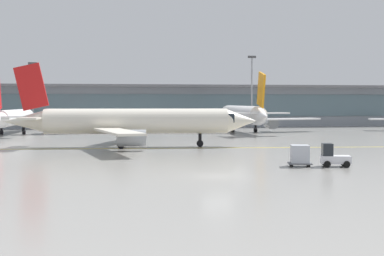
{
  "coord_description": "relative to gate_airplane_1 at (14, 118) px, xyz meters",
  "views": [
    {
      "loc": [
        -8.98,
        -43.11,
        5.9
      ],
      "look_at": [
        0.63,
        16.98,
        3.0
      ],
      "focal_mm": 52.63,
      "sensor_mm": 36.0,
      "label": 1
    }
  ],
  "objects": [
    {
      "name": "gate_airplane_1",
      "position": [
        0.0,
        0.0,
        0.0
      ],
      "size": [
        26.88,
        28.98,
        9.6
      ],
      "rotation": [
        0.0,
        0.0,
        1.5
      ],
      "color": "white",
      "rests_on": "ground_plane"
    },
    {
      "name": "taxiway_centreline_stripe",
      "position": [
        20.0,
        -34.64,
        -2.87
      ],
      "size": [
        109.65,
        9.44,
        0.01
      ],
      "primitive_type": "cube",
      "rotation": [
        0.0,
        0.0,
        -0.08
      ],
      "color": "yellow",
      "rests_on": "ground_plane"
    },
    {
      "name": "terminal_concourse",
      "position": [
        24.62,
        24.21,
        2.04
      ],
      "size": [
        212.78,
        11.0,
        9.6
      ],
      "color": "#8C939E",
      "rests_on": "ground_plane"
    },
    {
      "name": "ground_plane",
      "position": [
        24.62,
        -61.83,
        -2.88
      ],
      "size": [
        400.0,
        400.0,
        0.0
      ],
      "primitive_type": "plane",
      "color": "gray"
    },
    {
      "name": "cargo_dolly_lead",
      "position": [
        33.29,
        -56.45,
        -1.82
      ],
      "size": [
        2.41,
        2.04,
        1.94
      ],
      "rotation": [
        0.0,
        0.0,
        -0.23
      ],
      "color": "#595B60",
      "rests_on": "ground_plane"
    },
    {
      "name": "taxiing_regional_jet",
      "position": [
        19.59,
        -32.61,
        0.36
      ],
      "size": [
        32.57,
        30.18,
        10.78
      ],
      "rotation": [
        0.0,
        0.0,
        -0.08
      ],
      "color": "silver",
      "rests_on": "ground_plane"
    },
    {
      "name": "apron_light_mast_1",
      "position": [
        1.45,
        15.85,
        4.8
      ],
      "size": [
        1.8,
        0.36,
        13.98
      ],
      "color": "gray",
      "rests_on": "ground_plane"
    },
    {
      "name": "baggage_tug",
      "position": [
        36.17,
        -57.13,
        -1.98
      ],
      "size": [
        2.85,
        2.1,
        2.1
      ],
      "rotation": [
        0.0,
        0.0,
        -0.23
      ],
      "color": "silver",
      "rests_on": "ground_plane"
    },
    {
      "name": "apron_light_mast_2",
      "position": [
        48.3,
        15.65,
        5.77
      ],
      "size": [
        1.8,
        0.36,
        15.91
      ],
      "color": "gray",
      "rests_on": "ground_plane"
    },
    {
      "name": "gate_airplane_2",
      "position": [
        42.19,
        -0.05,
        0.41
      ],
      "size": [
        30.75,
        32.94,
        10.95
      ],
      "rotation": [
        0.0,
        0.0,
        1.57
      ],
      "color": "white",
      "rests_on": "ground_plane"
    }
  ]
}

